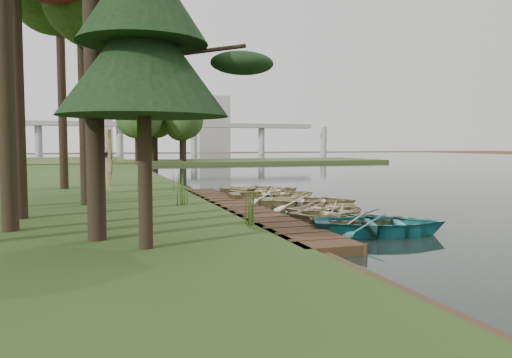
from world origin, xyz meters
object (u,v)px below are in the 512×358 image
object	(u,v)px
boardwalk	(240,210)
stored_rowboat	(109,186)
rowboat_0	(379,221)
rowboat_1	(360,218)
rowboat_2	(333,210)
pine_tree	(143,24)

from	to	relation	value
boardwalk	stored_rowboat	world-z (taller)	stored_rowboat
rowboat_0	rowboat_1	world-z (taller)	rowboat_0
rowboat_0	rowboat_2	xyz separation A→B (m)	(-0.01, 2.92, -0.05)
stored_rowboat	rowboat_1	bearing A→B (deg)	-137.66
boardwalk	rowboat_2	size ratio (longest dim) A/B	4.80
stored_rowboat	pine_tree	distance (m)	14.72
boardwalk	rowboat_0	bearing A→B (deg)	-66.17
rowboat_2	rowboat_1	bearing A→B (deg)	160.50
rowboat_2	pine_tree	world-z (taller)	pine_tree
boardwalk	rowboat_0	world-z (taller)	rowboat_0
stored_rowboat	pine_tree	world-z (taller)	pine_tree
boardwalk	pine_tree	size ratio (longest dim) A/B	1.98
rowboat_0	rowboat_2	size ratio (longest dim) A/B	1.15
rowboat_2	pine_tree	xyz separation A→B (m)	(-6.73, -3.93, 4.94)
boardwalk	rowboat_2	world-z (taller)	rowboat_2
rowboat_1	pine_tree	xyz separation A→B (m)	(-6.78, -2.18, 4.95)
rowboat_0	pine_tree	size ratio (longest dim) A/B	0.47
rowboat_2	stored_rowboat	xyz separation A→B (m)	(-7.12, 10.00, 0.23)
boardwalk	rowboat_0	distance (m)	6.28
boardwalk	rowboat_0	xyz separation A→B (m)	(2.53, -5.74, 0.30)
rowboat_0	pine_tree	world-z (taller)	pine_tree
stored_rowboat	rowboat_0	bearing A→B (deg)	-140.16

